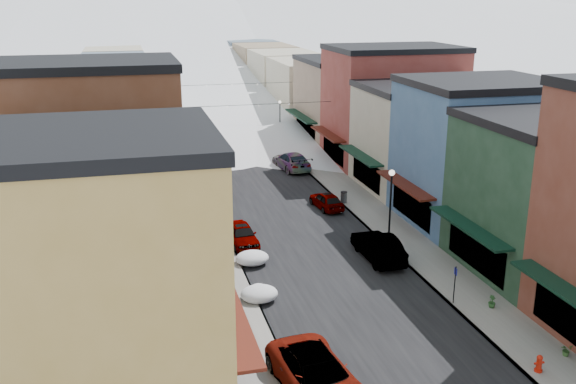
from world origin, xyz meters
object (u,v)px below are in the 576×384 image
car_silver_sedan (242,234)px  car_green_sedan (378,246)px  trash_can (344,197)px  fire_hydrant (539,364)px  car_dark_hatch (209,170)px  car_white_suv (317,376)px  streetlamp_near (391,196)px

car_silver_sedan → car_green_sedan: bearing=-33.2°
trash_can → car_silver_sedan: bearing=-145.3°
car_silver_sedan → fire_hydrant: (9.93, -18.53, -0.21)m
trash_can → car_green_sedan: bearing=-98.0°
car_green_sedan → trash_can: car_green_sedan is taller
car_dark_hatch → car_green_sedan: car_green_sedan is taller
car_white_suv → car_silver_sedan: (0.00, 17.48, -0.12)m
car_white_suv → car_green_sedan: bearing=51.4°
car_silver_sedan → car_dark_hatch: (0.00, 16.68, 0.10)m
car_white_suv → fire_hydrant: (9.93, -1.05, -0.33)m
fire_hydrant → streetlamp_near: bearing=90.2°
car_white_suv → streetlamp_near: streetlamp_near is taller
car_white_suv → fire_hydrant: size_ratio=7.55×
car_white_suv → car_dark_hatch: size_ratio=1.21×
car_silver_sedan → trash_can: 11.55m
car_dark_hatch → car_white_suv: bearing=-90.6°
car_dark_hatch → car_green_sedan: bearing=-70.1°
car_dark_hatch → fire_hydrant: bearing=-74.8°
car_white_suv → car_dark_hatch: 34.17m
car_dark_hatch → fire_hydrant: size_ratio=6.22×
car_silver_sedan → streetlamp_near: bearing=-13.4°
car_silver_sedan → streetlamp_near: size_ratio=0.88×
trash_can → streetlamp_near: (0.38, -8.35, 2.62)m
car_white_suv → car_green_sedan: car_green_sedan is taller
car_dark_hatch → streetlamp_near: streetlamp_near is taller
car_white_suv → car_green_sedan: size_ratio=1.17×
car_dark_hatch → trash_can: (9.50, -10.11, -0.22)m
car_green_sedan → streetlamp_near: 4.16m
car_silver_sedan → streetlamp_near: streetlamp_near is taller
car_dark_hatch → fire_hydrant: car_dark_hatch is taller
car_green_sedan → trash_can: (1.57, 11.15, -0.25)m
car_dark_hatch → fire_hydrant: (9.93, -35.21, -0.31)m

